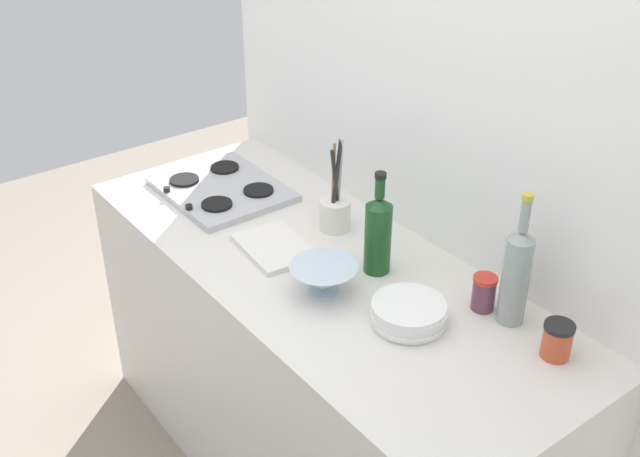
% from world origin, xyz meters
% --- Properties ---
extents(counter_block, '(1.80, 0.70, 0.90)m').
position_xyz_m(counter_block, '(0.00, 0.00, 0.45)').
color(counter_block, silver).
rests_on(counter_block, ground).
extents(backsplash_panel, '(1.90, 0.06, 2.14)m').
position_xyz_m(backsplash_panel, '(0.00, 0.38, 1.07)').
color(backsplash_panel, white).
rests_on(backsplash_panel, ground).
extents(stovetop_hob, '(0.45, 0.37, 0.04)m').
position_xyz_m(stovetop_hob, '(-0.57, -0.00, 0.91)').
color(stovetop_hob, '#B2B2B7').
rests_on(stovetop_hob, counter_block).
extents(plate_stack, '(0.21, 0.21, 0.06)m').
position_xyz_m(plate_stack, '(0.38, 0.01, 0.93)').
color(plate_stack, white).
rests_on(plate_stack, counter_block).
extents(wine_bottle_leftmost, '(0.08, 0.08, 0.32)m').
position_xyz_m(wine_bottle_leftmost, '(0.13, 0.11, 1.03)').
color(wine_bottle_leftmost, '#19471E').
rests_on(wine_bottle_leftmost, counter_block).
extents(wine_bottle_mid_left, '(0.07, 0.07, 0.39)m').
position_xyz_m(wine_bottle_mid_left, '(0.54, 0.24, 1.05)').
color(wine_bottle_mid_left, gray).
rests_on(wine_bottle_mid_left, counter_block).
extents(mixing_bowl, '(0.20, 0.20, 0.09)m').
position_xyz_m(mixing_bowl, '(0.13, -0.09, 0.95)').
color(mixing_bowl, silver).
rests_on(mixing_bowl, counter_block).
extents(utensil_crock, '(0.10, 0.10, 0.31)m').
position_xyz_m(utensil_crock, '(-0.14, 0.16, 0.97)').
color(utensil_crock, silver).
rests_on(utensil_crock, counter_block).
extents(condiment_jar_front, '(0.08, 0.08, 0.10)m').
position_xyz_m(condiment_jar_front, '(0.71, 0.21, 0.95)').
color(condiment_jar_front, '#C64C2D').
rests_on(condiment_jar_front, counter_block).
extents(condiment_jar_rear, '(0.07, 0.07, 0.10)m').
position_xyz_m(condiment_jar_rear, '(0.45, 0.22, 0.95)').
color(condiment_jar_rear, '#66384C').
rests_on(condiment_jar_rear, counter_block).
extents(cutting_board, '(0.28, 0.21, 0.02)m').
position_xyz_m(cutting_board, '(-0.14, -0.07, 0.91)').
color(cutting_board, silver).
rests_on(cutting_board, counter_block).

